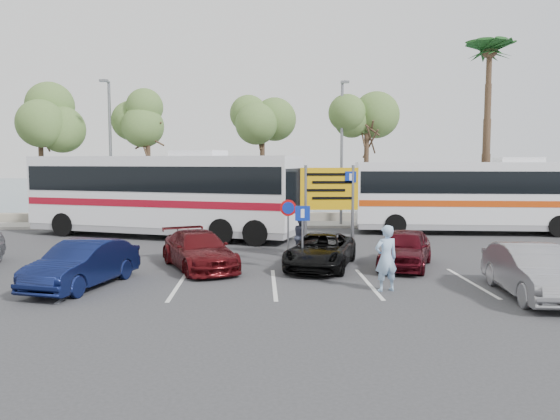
{
  "coord_description": "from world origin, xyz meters",
  "views": [
    {
      "loc": [
        -1.6,
        -17.38,
        3.74
      ],
      "look_at": [
        -0.88,
        3.0,
        1.92
      ],
      "focal_mm": 35.0,
      "sensor_mm": 36.0,
      "label": 1
    }
  ],
  "objects_px": {
    "street_lamp_left": "(110,146)",
    "car_silver_b": "(533,271)",
    "car_maroon": "(199,250)",
    "coach_bus_left": "(162,197)",
    "direction_sign": "(329,196)",
    "pedestrian_far": "(302,236)",
    "suv_black": "(321,251)",
    "street_lamp_right": "(342,146)",
    "pedestrian_near": "(386,258)",
    "car_red": "(405,248)",
    "coach_bus_right": "(479,198)",
    "car_blue": "(83,264)"
  },
  "relations": [
    {
      "from": "pedestrian_near",
      "to": "car_silver_b",
      "type": "bearing_deg",
      "value": 152.75
    },
    {
      "from": "car_blue",
      "to": "suv_black",
      "type": "bearing_deg",
      "value": 36.78
    },
    {
      "from": "street_lamp_left",
      "to": "pedestrian_near",
      "type": "height_order",
      "value": "street_lamp_left"
    },
    {
      "from": "street_lamp_left",
      "to": "suv_black",
      "type": "height_order",
      "value": "street_lamp_left"
    },
    {
      "from": "street_lamp_right",
      "to": "pedestrian_near",
      "type": "distance_m",
      "value": 15.97
    },
    {
      "from": "coach_bus_left",
      "to": "car_silver_b",
      "type": "distance_m",
      "value": 17.63
    },
    {
      "from": "direction_sign",
      "to": "street_lamp_right",
      "type": "bearing_deg",
      "value": 79.06
    },
    {
      "from": "coach_bus_left",
      "to": "car_silver_b",
      "type": "xyz_separation_m",
      "value": [
        12.4,
        -12.47,
        -1.26
      ]
    },
    {
      "from": "car_red",
      "to": "suv_black",
      "type": "xyz_separation_m",
      "value": [
        -3.0,
        0.0,
        -0.07
      ]
    },
    {
      "from": "pedestrian_far",
      "to": "car_red",
      "type": "bearing_deg",
      "value": -121.94
    },
    {
      "from": "direction_sign",
      "to": "coach_bus_right",
      "type": "height_order",
      "value": "coach_bus_right"
    },
    {
      "from": "street_lamp_right",
      "to": "pedestrian_far",
      "type": "xyz_separation_m",
      "value": [
        -3.0,
        -9.94,
        -3.77
      ]
    },
    {
      "from": "direction_sign",
      "to": "pedestrian_far",
      "type": "xyz_separation_m",
      "value": [
        -1.0,
        0.38,
        -1.6
      ]
    },
    {
      "from": "car_silver_b",
      "to": "pedestrian_far",
      "type": "relative_size",
      "value": 2.62
    },
    {
      "from": "pedestrian_near",
      "to": "pedestrian_far",
      "type": "bearing_deg",
      "value": -85.8
    },
    {
      "from": "street_lamp_right",
      "to": "car_silver_b",
      "type": "relative_size",
      "value": 1.84
    },
    {
      "from": "coach_bus_left",
      "to": "coach_bus_right",
      "type": "relative_size",
      "value": 1.07
    },
    {
      "from": "direction_sign",
      "to": "pedestrian_far",
      "type": "height_order",
      "value": "direction_sign"
    },
    {
      "from": "pedestrian_far",
      "to": "car_maroon",
      "type": "bearing_deg",
      "value": 117.65
    },
    {
      "from": "coach_bus_right",
      "to": "pedestrian_far",
      "type": "xyz_separation_m",
      "value": [
        -9.75,
        -6.92,
        -1.0
      ]
    },
    {
      "from": "car_red",
      "to": "suv_black",
      "type": "distance_m",
      "value": 3.0
    },
    {
      "from": "direction_sign",
      "to": "car_maroon",
      "type": "distance_m",
      "value": 5.36
    },
    {
      "from": "direction_sign",
      "to": "car_blue",
      "type": "bearing_deg",
      "value": -151.08
    },
    {
      "from": "car_blue",
      "to": "car_red",
      "type": "distance_m",
      "value": 10.75
    },
    {
      "from": "coach_bus_left",
      "to": "pedestrian_far",
      "type": "xyz_separation_m",
      "value": [
        6.5,
        -6.08,
        -1.14
      ]
    },
    {
      "from": "car_maroon",
      "to": "coach_bus_right",
      "type": "bearing_deg",
      "value": 10.34
    },
    {
      "from": "coach_bus_right",
      "to": "car_maroon",
      "type": "distance_m",
      "value": 16.27
    },
    {
      "from": "street_lamp_right",
      "to": "coach_bus_left",
      "type": "distance_m",
      "value": 10.58
    },
    {
      "from": "coach_bus_right",
      "to": "street_lamp_right",
      "type": "bearing_deg",
      "value": 155.89
    },
    {
      "from": "coach_bus_right",
      "to": "car_red",
      "type": "distance_m",
      "value": 11.02
    },
    {
      "from": "car_silver_b",
      "to": "pedestrian_far",
      "type": "xyz_separation_m",
      "value": [
        -5.9,
        6.39,
        0.12
      ]
    },
    {
      "from": "street_lamp_left",
      "to": "pedestrian_near",
      "type": "bearing_deg",
      "value": -52.29
    },
    {
      "from": "car_maroon",
      "to": "pedestrian_far",
      "type": "xyz_separation_m",
      "value": [
        3.76,
        2.08,
        0.18
      ]
    },
    {
      "from": "direction_sign",
      "to": "pedestrian_far",
      "type": "distance_m",
      "value": 1.92
    },
    {
      "from": "coach_bus_left",
      "to": "car_blue",
      "type": "distance_m",
      "value": 10.92
    },
    {
      "from": "coach_bus_left",
      "to": "coach_bus_right",
      "type": "height_order",
      "value": "coach_bus_left"
    },
    {
      "from": "street_lamp_left",
      "to": "car_maroon",
      "type": "distance_m",
      "value": 14.11
    },
    {
      "from": "car_maroon",
      "to": "car_red",
      "type": "relative_size",
      "value": 1.13
    },
    {
      "from": "coach_bus_left",
      "to": "car_maroon",
      "type": "distance_m",
      "value": 8.71
    },
    {
      "from": "car_red",
      "to": "pedestrian_far",
      "type": "xyz_separation_m",
      "value": [
        -3.5,
        2.08,
        0.16
      ]
    },
    {
      "from": "street_lamp_left",
      "to": "suv_black",
      "type": "relative_size",
      "value": 1.83
    },
    {
      "from": "street_lamp_left",
      "to": "car_silver_b",
      "type": "distance_m",
      "value": 23.12
    },
    {
      "from": "coach_bus_right",
      "to": "car_blue",
      "type": "relative_size",
      "value": 3.07
    },
    {
      "from": "coach_bus_left",
      "to": "car_blue",
      "type": "height_order",
      "value": "coach_bus_left"
    },
    {
      "from": "street_lamp_left",
      "to": "street_lamp_right",
      "type": "bearing_deg",
      "value": 0.0
    },
    {
      "from": "street_lamp_right",
      "to": "direction_sign",
      "type": "xyz_separation_m",
      "value": [
        -2.0,
        -10.32,
        -2.17
      ]
    },
    {
      "from": "coach_bus_left",
      "to": "pedestrian_far",
      "type": "distance_m",
      "value": 8.98
    },
    {
      "from": "coach_bus_right",
      "to": "pedestrian_near",
      "type": "xyz_separation_m",
      "value": [
        -7.75,
        -12.5,
        -0.87
      ]
    },
    {
      "from": "suv_black",
      "to": "street_lamp_left",
      "type": "bearing_deg",
      "value": 147.97
    },
    {
      "from": "suv_black",
      "to": "direction_sign",
      "type": "bearing_deg",
      "value": 90.29
    }
  ]
}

